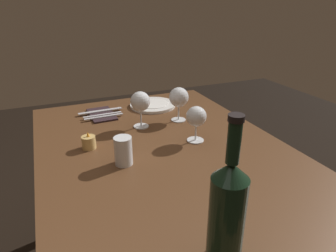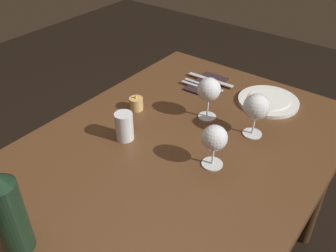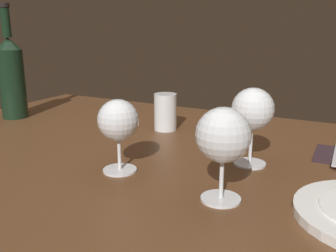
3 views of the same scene
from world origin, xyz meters
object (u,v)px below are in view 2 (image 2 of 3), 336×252
Objects in this scene: fork_inner at (203,85)px; table_knife at (210,80)px; wine_glass_left at (256,108)px; water_tumbler at (124,128)px; wine_glass_right at (214,139)px; dinner_plate at (268,101)px; fork_outer at (200,87)px; wine_glass_centre at (209,90)px; wine_bottle at (7,210)px; folded_napkin at (207,84)px; votive_candle at (136,104)px.

fork_inner is 0.05m from table_knife.
wine_glass_left is 0.44m from water_tumbler.
wine_glass_right is 0.45m from dinner_plate.
wine_glass_right is 0.47m from fork_outer.
wine_glass_right is 0.32m from water_tumbler.
wine_glass_centre is at bearing 91.30° from wine_glass_left.
wine_glass_left is 0.86× the size of fork_inner.
wine_glass_left reaches higher than wine_glass_right.
wine_glass_left is at bearing -126.51° from table_knife.
wine_glass_centre is 0.24m from fork_inner.
wine_glass_left is 0.18m from wine_glass_centre.
table_knife is at bearing 32.40° from wine_glass_right.
water_tumbler reaches higher than fork_outer.
wine_glass_right is at bearing -142.32° from fork_outer.
table_knife is (0.51, -0.02, -0.03)m from water_tumbler.
wine_bottle is at bearing -175.53° from fork_outer.
wine_glass_centre reaches higher than fork_inner.
wine_bottle is at bearing 175.41° from wine_glass_centre.
water_tumbler is at bearing 177.71° from table_knife.
wine_bottle is (-0.54, 0.21, 0.03)m from wine_glass_right.
folded_napkin is (0.20, 0.13, -0.11)m from wine_glass_centre.
wine_bottle reaches higher than fork_outer.
wine_bottle is at bearing -164.08° from votive_candle.
votive_candle is at bearing 76.15° from wine_glass_right.
wine_glass_centre reaches higher than fork_outer.
wine_glass_centre is 0.28m from votive_candle.
folded_napkin is (0.48, -0.02, -0.04)m from water_tumbler.
wine_glass_centre reaches higher than dinner_plate.
table_knife is at bearing 4.10° from wine_bottle.
wine_glass_left is 0.74× the size of table_knife.
wine_glass_right is 0.49m from fork_inner.
votive_candle reaches higher than fork_outer.
fork_inner is 0.86× the size of table_knife.
wine_bottle is at bearing -175.90° from table_knife.
wine_glass_right is 0.90× the size of wine_glass_centre.
fork_inner and fork_outer have the same top height.
water_tumbler reaches higher than folded_napkin.
wine_glass_left is 0.38m from folded_napkin.
water_tumbler is 0.47× the size of table_knife.
dinner_plate reaches higher than table_knife.
folded_napkin is 0.05m from fork_outer.
wine_bottle reaches higher than wine_glass_left.
table_knife is at bearing 0.00° from folded_napkin.
table_knife is (0.01, 0.27, 0.00)m from dinner_plate.
dinner_plate is at bearing -91.50° from table_knife.
folded_napkin is at bearing -2.43° from water_tumbler.
water_tumbler is 0.58m from dinner_plate.
wine_glass_right reaches higher than fork_outer.
wine_glass_right is at bearing 172.99° from wine_glass_left.
wine_bottle is 0.94m from fork_inner.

